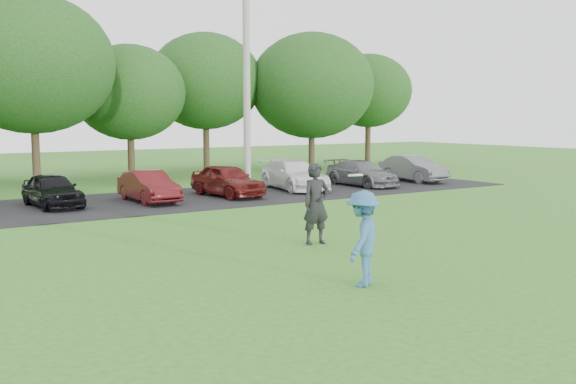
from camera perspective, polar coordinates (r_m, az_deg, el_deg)
name	(u,v)px	position (r m, az deg, el deg)	size (l,w,h in m)	color
ground	(385,274)	(12.94, 8.58, -7.25)	(100.00, 100.00, 0.00)	#2D6B1E
parking_lot	(146,202)	(24.07, -12.48, -0.83)	(32.00, 6.50, 0.03)	black
utility_pole	(247,74)	(25.40, -3.70, 10.38)	(0.28, 0.28, 9.49)	#979692
frisbee_player	(363,238)	(11.87, 6.67, -4.11)	(1.31, 1.19, 2.10)	#336290
camera_bystander	(316,204)	(15.64, 2.52, -1.06)	(0.75, 0.52, 1.98)	black
parked_cars	(130,186)	(23.80, -13.85, 0.52)	(28.49, 4.82, 1.25)	silver
tree_row	(102,80)	(33.65, -16.23, 9.51)	(42.39, 9.85, 8.64)	#38281C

